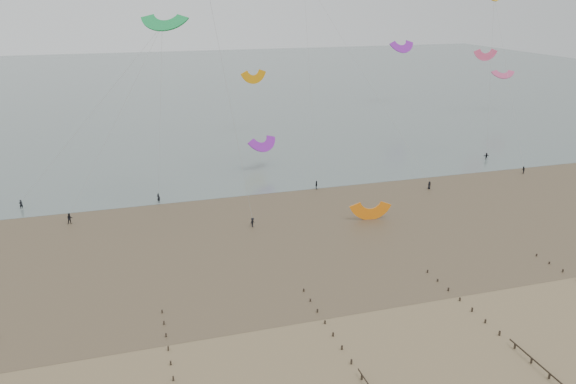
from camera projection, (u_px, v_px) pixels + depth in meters
name	position (u px, v px, depth m)	size (l,w,h in m)	color
ground	(303.00, 350.00, 60.61)	(500.00, 500.00, 0.00)	brown
sea_and_shore	(213.00, 232.00, 90.58)	(500.00, 665.00, 0.03)	#475654
kitesurfer_lead	(159.00, 198.00, 103.31)	(0.66, 0.43, 1.81)	black
kitesurfers	(317.00, 190.00, 107.70)	(101.03, 24.58, 1.89)	black
grounded_kite	(370.00, 219.00, 95.84)	(5.97, 3.13, 4.55)	orange
kites_airborne	(151.00, 52.00, 132.24)	(225.86, 109.44, 40.86)	#F64E7D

